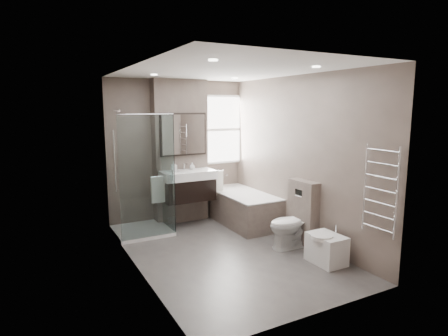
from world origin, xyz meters
TOP-DOWN VIEW (x-y plane):
  - room at (0.00, 0.00)m, footprint 2.70×3.90m
  - vanity_pier at (0.00, 1.77)m, footprint 1.00×0.25m
  - vanity at (0.00, 1.43)m, footprint 0.95×0.47m
  - mirror_cabinet at (0.00, 1.61)m, footprint 0.86×0.08m
  - towel_left at (-0.56, 1.40)m, footprint 0.24×0.06m
  - towel_right at (0.56, 1.40)m, footprint 0.24×0.06m
  - shower_enclosure at (-0.75, 1.35)m, footprint 0.90×0.90m
  - bathtub at (0.92, 1.10)m, footprint 0.75×1.60m
  - window at (0.90, 1.88)m, footprint 0.98×0.06m
  - toilet at (0.97, -0.30)m, footprint 0.74×0.45m
  - cistern_box at (1.21, -0.25)m, footprint 0.19×0.55m
  - bidet at (1.01, -0.98)m, footprint 0.43×0.50m
  - towel_radiator at (1.25, -1.60)m, footprint 0.03×0.49m
  - soap_bottle_a at (-0.25, 1.45)m, footprint 0.08×0.08m
  - soap_bottle_b at (0.13, 1.55)m, footprint 0.10×0.10m

SIDE VIEW (x-z plane):
  - bidet at x=1.01m, z-range -0.05..0.47m
  - bathtub at x=0.92m, z-range 0.03..0.60m
  - toilet at x=0.97m, z-range 0.00..0.74m
  - shower_enclosure at x=-0.75m, z-range -0.51..1.49m
  - cistern_box at x=1.21m, z-range 0.00..1.00m
  - towel_left at x=-0.56m, z-range 0.50..0.94m
  - towel_right at x=0.56m, z-range 0.50..0.94m
  - vanity at x=0.00m, z-range 0.41..1.07m
  - soap_bottle_b at x=0.13m, z-range 1.00..1.12m
  - soap_bottle_a at x=-0.25m, z-range 1.00..1.18m
  - towel_radiator at x=1.25m, z-range 0.57..1.67m
  - room at x=0.00m, z-range -0.05..2.65m
  - vanity_pier at x=0.00m, z-range 0.00..2.60m
  - mirror_cabinet at x=0.00m, z-range 1.25..2.01m
  - window at x=0.90m, z-range 1.01..2.34m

